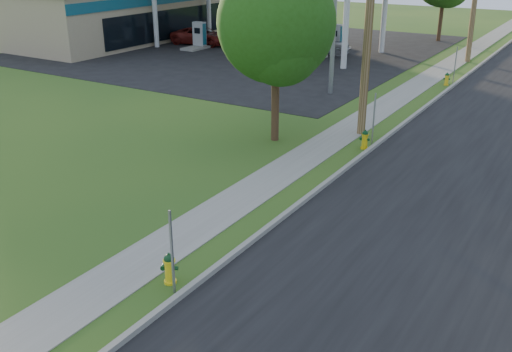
{
  "coord_description": "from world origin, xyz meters",
  "views": [
    {
      "loc": [
        7.36,
        -3.88,
        7.08
      ],
      "look_at": [
        0.0,
        8.0,
        1.4
      ],
      "focal_mm": 40.0,
      "sensor_mm": 36.0,
      "label": 1
    }
  ],
  "objects": [
    {
      "name": "road",
      "position": [
        4.5,
        10.0,
        0.01
      ],
      "size": [
        8.0,
        120.0,
        0.02
      ],
      "primitive_type": "cube",
      "color": "black",
      "rests_on": "ground"
    },
    {
      "name": "curb",
      "position": [
        0.5,
        10.0,
        0.07
      ],
      "size": [
        0.15,
        120.0,
        0.15
      ],
      "primitive_type": "cube",
      "color": "gray",
      "rests_on": "ground"
    },
    {
      "name": "sidewalk",
      "position": [
        -1.25,
        10.0,
        0.01
      ],
      "size": [
        1.5,
        120.0,
        0.03
      ],
      "primitive_type": "cube",
      "color": "gray",
      "rests_on": "ground"
    },
    {
      "name": "forecourt",
      "position": [
        -16.0,
        32.0,
        0.01
      ],
      "size": [
        26.0,
        28.0,
        0.02
      ],
      "primitive_type": "cube",
      "color": "black",
      "rests_on": "ground"
    },
    {
      "name": "utility_pole_mid",
      "position": [
        -0.6,
        17.0,
        4.95
      ],
      "size": [
        1.4,
        0.32,
        9.8
      ],
      "color": "brown",
      "rests_on": "ground"
    },
    {
      "name": "sign_post_near",
      "position": [
        0.25,
        4.2,
        1.0
      ],
      "size": [
        0.05,
        0.04,
        2.0
      ],
      "primitive_type": "cube",
      "color": "gray",
      "rests_on": "ground"
    },
    {
      "name": "sign_post_mid",
      "position": [
        0.25,
        16.0,
        1.0
      ],
      "size": [
        0.05,
        0.04,
        2.0
      ],
      "primitive_type": "cube",
      "color": "gray",
      "rests_on": "ground"
    },
    {
      "name": "sign_post_far",
      "position": [
        0.25,
        28.2,
        1.0
      ],
      "size": [
        0.05,
        0.04,
        2.0
      ],
      "primitive_type": "cube",
      "color": "gray",
      "rests_on": "ground"
    },
    {
      "name": "fuel_pump_nw",
      "position": [
        -18.5,
        30.0,
        0.72
      ],
      "size": [
        1.2,
        3.2,
        1.9
      ],
      "color": "gray",
      "rests_on": "ground"
    },
    {
      "name": "fuel_pump_ne",
      "position": [
        -9.5,
        30.0,
        0.72
      ],
      "size": [
        1.2,
        3.2,
        1.9
      ],
      "color": "gray",
      "rests_on": "ground"
    },
    {
      "name": "fuel_pump_sw",
      "position": [
        -18.5,
        34.0,
        0.72
      ],
      "size": [
        1.2,
        3.2,
        1.9
      ],
      "color": "gray",
      "rests_on": "ground"
    },
    {
      "name": "fuel_pump_se",
      "position": [
        -9.5,
        34.0,
        0.72
      ],
      "size": [
        1.2,
        3.2,
        1.9
      ],
      "color": "gray",
      "rests_on": "ground"
    },
    {
      "name": "convenience_store",
      "position": [
        -26.98,
        32.0,
        2.13
      ],
      "size": [
        10.4,
        22.4,
        4.25
      ],
      "color": "tan",
      "rests_on": "ground"
    },
    {
      "name": "tree_verge",
      "position": [
        -3.08,
        14.44,
        4.26
      ],
      "size": [
        4.36,
        4.36,
        6.61
      ],
      "color": "#3C291C",
      "rests_on": "ground"
    },
    {
      "name": "hydrant_near",
      "position": [
        -0.08,
        4.46,
        0.38
      ],
      "size": [
        0.39,
        0.35,
        0.77
      ],
      "color": "yellow",
      "rests_on": "ground"
    },
    {
      "name": "hydrant_mid",
      "position": [
        0.19,
        15.38,
        0.36
      ],
      "size": [
        0.38,
        0.34,
        0.74
      ],
      "color": "yellow",
      "rests_on": "ground"
    },
    {
      "name": "hydrant_far",
      "position": [
        0.06,
        27.51,
        0.34
      ],
      "size": [
        0.36,
        0.32,
        0.7
      ],
      "color": "yellow",
      "rests_on": "ground"
    },
    {
      "name": "car_red",
      "position": [
        -19.35,
        31.41,
        0.66
      ],
      "size": [
        4.98,
        2.73,
        1.32
      ],
      "primitive_type": "imported",
      "rotation": [
        0.0,
        0.0,
        1.69
      ],
      "color": "maroon",
      "rests_on": "ground"
    },
    {
      "name": "car_silver",
      "position": [
        -10.01,
        32.43,
        0.74
      ],
      "size": [
        4.66,
        3.16,
        1.47
      ],
      "primitive_type": "imported",
      "rotation": [
        0.0,
        0.0,
        1.93
      ],
      "color": "#A7AAAF",
      "rests_on": "ground"
    }
  ]
}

